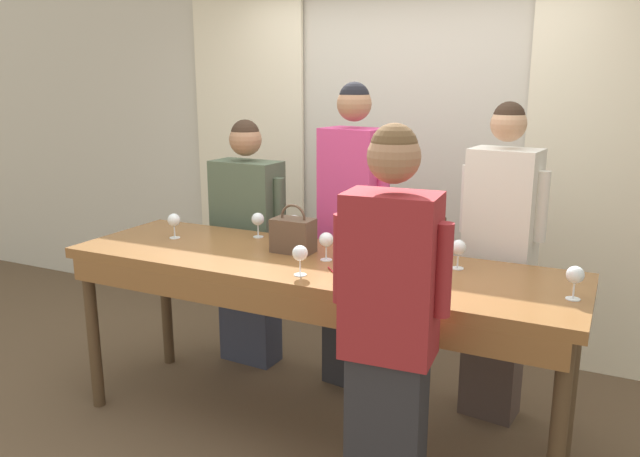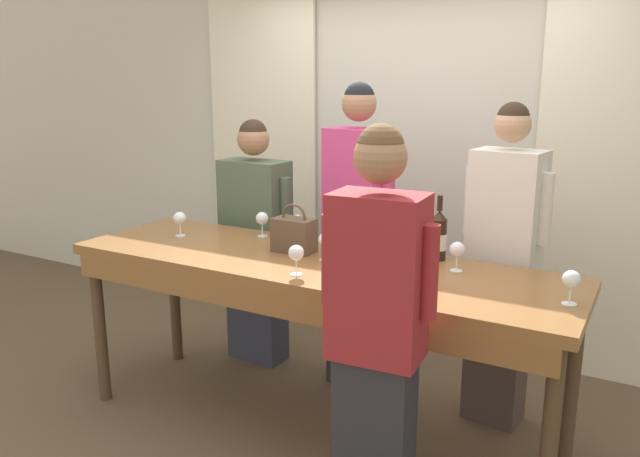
% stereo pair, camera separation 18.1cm
% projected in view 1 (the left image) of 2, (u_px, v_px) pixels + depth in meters
% --- Properties ---
extents(ground_plane, '(18.00, 18.00, 0.00)m').
position_uv_depth(ground_plane, '(314.00, 429.00, 3.47)').
color(ground_plane, brown).
extents(wall_back, '(12.00, 0.06, 2.80)m').
position_uv_depth(wall_back, '(408.00, 150.00, 4.45)').
color(wall_back, beige).
rests_on(wall_back, ground_plane).
extents(curtain_panel_left, '(0.96, 0.03, 2.69)m').
position_uv_depth(curtain_panel_left, '(249.00, 150.00, 4.96)').
color(curtain_panel_left, '#EFE5C6').
rests_on(curtain_panel_left, ground_plane).
extents(curtain_panel_right, '(0.96, 0.03, 2.69)m').
position_uv_depth(curtain_panel_right, '(604.00, 170.00, 3.86)').
color(curtain_panel_right, '#EFE5C6').
rests_on(curtain_panel_right, ground_plane).
extents(tasting_bar, '(2.69, 0.79, 0.98)m').
position_uv_depth(tasting_bar, '(311.00, 278.00, 3.23)').
color(tasting_bar, brown).
rests_on(tasting_bar, ground_plane).
extents(wine_bottle, '(0.08, 0.08, 0.34)m').
position_uv_depth(wine_bottle, '(438.00, 234.00, 3.25)').
color(wine_bottle, black).
rests_on(wine_bottle, tasting_bar).
extents(handbag, '(0.22, 0.14, 0.27)m').
position_uv_depth(handbag, '(293.00, 235.00, 3.36)').
color(handbag, brown).
rests_on(handbag, tasting_bar).
extents(wine_glass_front_left, '(0.08, 0.08, 0.15)m').
position_uv_depth(wine_glass_front_left, '(294.00, 222.00, 3.61)').
color(wine_glass_front_left, white).
rests_on(wine_glass_front_left, tasting_bar).
extents(wine_glass_front_mid, '(0.08, 0.08, 0.15)m').
position_uv_depth(wine_glass_front_mid, '(575.00, 276.00, 2.63)').
color(wine_glass_front_mid, white).
rests_on(wine_glass_front_mid, tasting_bar).
extents(wine_glass_front_right, '(0.08, 0.08, 0.15)m').
position_uv_depth(wine_glass_front_right, '(458.00, 248.00, 3.06)').
color(wine_glass_front_right, white).
rests_on(wine_glass_front_right, tasting_bar).
extents(wine_glass_center_left, '(0.08, 0.08, 0.15)m').
position_uv_depth(wine_glass_center_left, '(351.00, 235.00, 3.32)').
color(wine_glass_center_left, white).
rests_on(wine_glass_center_left, tasting_bar).
extents(wine_glass_center_mid, '(0.08, 0.08, 0.15)m').
position_uv_depth(wine_glass_center_mid, '(326.00, 240.00, 3.20)').
color(wine_glass_center_mid, white).
rests_on(wine_glass_center_mid, tasting_bar).
extents(wine_glass_center_right, '(0.08, 0.08, 0.15)m').
position_uv_depth(wine_glass_center_right, '(258.00, 220.00, 3.67)').
color(wine_glass_center_right, white).
rests_on(wine_glass_center_right, tasting_bar).
extents(wine_glass_back_left, '(0.08, 0.08, 0.15)m').
position_uv_depth(wine_glass_back_left, '(174.00, 221.00, 3.65)').
color(wine_glass_back_left, white).
rests_on(wine_glass_back_left, tasting_bar).
extents(wine_glass_back_mid, '(0.08, 0.08, 0.15)m').
position_uv_depth(wine_glass_back_mid, '(300.00, 254.00, 2.96)').
color(wine_glass_back_mid, white).
rests_on(wine_glass_back_mid, tasting_bar).
extents(napkin, '(0.14, 0.14, 0.00)m').
position_uv_depth(napkin, '(354.00, 290.00, 2.77)').
color(napkin, white).
rests_on(napkin, tasting_bar).
extents(pen, '(0.10, 0.11, 0.01)m').
position_uv_depth(pen, '(332.00, 271.00, 3.03)').
color(pen, maroon).
rests_on(pen, tasting_bar).
extents(guest_olive_jacket, '(0.57, 0.26, 1.64)m').
position_uv_depth(guest_olive_jacket, '(248.00, 242.00, 4.13)').
color(guest_olive_jacket, '#383D51').
rests_on(guest_olive_jacket, ground_plane).
extents(guest_pink_top, '(0.48, 0.30, 1.88)m').
position_uv_depth(guest_pink_top, '(353.00, 234.00, 3.78)').
color(guest_pink_top, '#28282D').
rests_on(guest_pink_top, ground_plane).
extents(guest_cream_sweater, '(0.48, 0.29, 1.78)m').
position_uv_depth(guest_cream_sweater, '(499.00, 262.00, 3.42)').
color(guest_cream_sweater, '#473833').
rests_on(guest_cream_sweater, ground_plane).
extents(host_pouring, '(0.47, 0.25, 1.74)m').
position_uv_depth(host_pouring, '(389.00, 336.00, 2.46)').
color(host_pouring, '#28282D').
rests_on(host_pouring, ground_plane).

